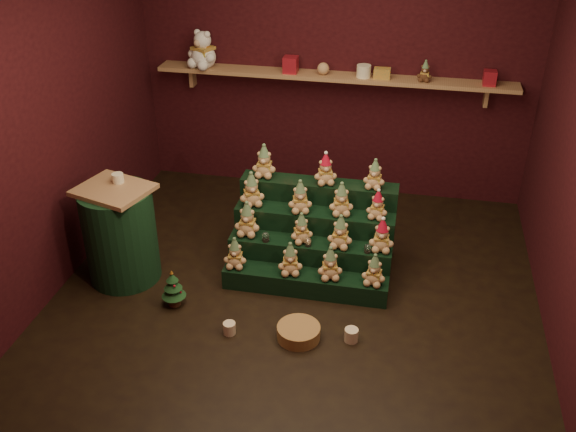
% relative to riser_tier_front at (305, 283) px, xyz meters
% --- Properties ---
extents(ground, '(4.00, 4.00, 0.00)m').
position_rel_riser_tier_front_xyz_m(ground, '(-0.07, -0.04, -0.09)').
color(ground, black).
rests_on(ground, ground).
extents(back_wall, '(4.00, 0.10, 2.80)m').
position_rel_riser_tier_front_xyz_m(back_wall, '(-0.07, 2.01, 1.31)').
color(back_wall, black).
rests_on(back_wall, ground).
extents(front_wall, '(4.00, 0.10, 2.80)m').
position_rel_riser_tier_front_xyz_m(front_wall, '(-0.07, -2.09, 1.31)').
color(front_wall, black).
rests_on(front_wall, ground).
extents(left_wall, '(0.10, 4.00, 2.80)m').
position_rel_riser_tier_front_xyz_m(left_wall, '(-2.12, -0.04, 1.31)').
color(left_wall, black).
rests_on(left_wall, ground).
extents(back_shelf, '(3.60, 0.26, 0.24)m').
position_rel_riser_tier_front_xyz_m(back_shelf, '(-0.07, 1.84, 1.20)').
color(back_shelf, '#A57B52').
rests_on(back_shelf, ground).
extents(riser_tier_front, '(1.40, 0.22, 0.18)m').
position_rel_riser_tier_front_xyz_m(riser_tier_front, '(0.00, 0.00, 0.00)').
color(riser_tier_front, black).
rests_on(riser_tier_front, ground).
extents(riser_tier_midfront, '(1.40, 0.22, 0.36)m').
position_rel_riser_tier_front_xyz_m(riser_tier_midfront, '(0.00, 0.22, 0.09)').
color(riser_tier_midfront, black).
rests_on(riser_tier_midfront, ground).
extents(riser_tier_midback, '(1.40, 0.22, 0.54)m').
position_rel_riser_tier_front_xyz_m(riser_tier_midback, '(0.00, 0.44, 0.18)').
color(riser_tier_midback, black).
rests_on(riser_tier_midback, ground).
extents(riser_tier_back, '(1.40, 0.22, 0.72)m').
position_rel_riser_tier_front_xyz_m(riser_tier_back, '(0.00, 0.66, 0.27)').
color(riser_tier_back, black).
rests_on(riser_tier_back, ground).
extents(teddy_0, '(0.21, 0.19, 0.27)m').
position_rel_riser_tier_front_xyz_m(teddy_0, '(-0.60, -0.01, 0.23)').
color(teddy_0, tan).
rests_on(teddy_0, riser_tier_front).
extents(teddy_1, '(0.24, 0.22, 0.29)m').
position_rel_riser_tier_front_xyz_m(teddy_1, '(-0.13, -0.01, 0.23)').
color(teddy_1, tan).
rests_on(teddy_1, riser_tier_front).
extents(teddy_2, '(0.24, 0.23, 0.29)m').
position_rel_riser_tier_front_xyz_m(teddy_2, '(0.21, -0.01, 0.23)').
color(teddy_2, tan).
rests_on(teddy_2, riser_tier_front).
extents(teddy_3, '(0.22, 0.21, 0.27)m').
position_rel_riser_tier_front_xyz_m(teddy_3, '(0.57, -0.02, 0.23)').
color(teddy_3, tan).
rests_on(teddy_3, riser_tier_front).
extents(teddy_4, '(0.22, 0.20, 0.31)m').
position_rel_riser_tier_front_xyz_m(teddy_4, '(-0.55, 0.24, 0.42)').
color(teddy_4, tan).
rests_on(teddy_4, riser_tier_midfront).
extents(teddy_5, '(0.25, 0.24, 0.27)m').
position_rel_riser_tier_front_xyz_m(teddy_5, '(-0.08, 0.22, 0.40)').
color(teddy_5, tan).
rests_on(teddy_5, riser_tier_midfront).
extents(teddy_6, '(0.22, 0.20, 0.29)m').
position_rel_riser_tier_front_xyz_m(teddy_6, '(0.26, 0.21, 0.42)').
color(teddy_6, tan).
rests_on(teddy_6, riser_tier_midfront).
extents(teddy_7, '(0.21, 0.19, 0.29)m').
position_rel_riser_tier_front_xyz_m(teddy_7, '(0.60, 0.22, 0.41)').
color(teddy_7, tan).
rests_on(teddy_7, riser_tier_midfront).
extents(teddy_8, '(0.28, 0.27, 0.31)m').
position_rel_riser_tier_front_xyz_m(teddy_8, '(-0.56, 0.45, 0.60)').
color(teddy_8, tan).
rests_on(teddy_8, riser_tier_midback).
extents(teddy_9, '(0.24, 0.23, 0.29)m').
position_rel_riser_tier_front_xyz_m(teddy_9, '(-0.13, 0.42, 0.59)').
color(teddy_9, tan).
rests_on(teddy_9, riser_tier_midback).
extents(teddy_10, '(0.24, 0.23, 0.29)m').
position_rel_riser_tier_front_xyz_m(teddy_10, '(0.23, 0.45, 0.59)').
color(teddy_10, tan).
rests_on(teddy_10, riser_tier_midback).
extents(teddy_11, '(0.21, 0.19, 0.25)m').
position_rel_riser_tier_front_xyz_m(teddy_11, '(0.54, 0.44, 0.58)').
color(teddy_11, tan).
rests_on(teddy_11, riser_tier_midback).
extents(teddy_12, '(0.22, 0.20, 0.30)m').
position_rel_riser_tier_front_xyz_m(teddy_12, '(-0.50, 0.67, 0.78)').
color(teddy_12, tan).
rests_on(teddy_12, riser_tier_back).
extents(teddy_13, '(0.24, 0.23, 0.28)m').
position_rel_riser_tier_front_xyz_m(teddy_13, '(0.05, 0.64, 0.77)').
color(teddy_13, tan).
rests_on(teddy_13, riser_tier_back).
extents(teddy_14, '(0.21, 0.19, 0.26)m').
position_rel_riser_tier_front_xyz_m(teddy_14, '(0.48, 0.64, 0.76)').
color(teddy_14, tan).
rests_on(teddy_14, riser_tier_back).
extents(snow_globe_a, '(0.06, 0.06, 0.09)m').
position_rel_riser_tier_front_xyz_m(snow_globe_a, '(-0.37, 0.16, 0.31)').
color(snow_globe_a, black).
rests_on(snow_globe_a, riser_tier_midfront).
extents(snow_globe_b, '(0.06, 0.06, 0.08)m').
position_rel_riser_tier_front_xyz_m(snow_globe_b, '(-0.01, 0.16, 0.31)').
color(snow_globe_b, black).
rests_on(snow_globe_b, riser_tier_midfront).
extents(snow_globe_c, '(0.06, 0.06, 0.08)m').
position_rel_riser_tier_front_xyz_m(snow_globe_c, '(0.50, 0.16, 0.31)').
color(snow_globe_c, black).
rests_on(snow_globe_c, riser_tier_midfront).
extents(side_table, '(0.68, 0.62, 0.88)m').
position_rel_riser_tier_front_xyz_m(side_table, '(-1.58, -0.09, 0.34)').
color(side_table, '#A57B52').
rests_on(side_table, ground).
extents(table_ornament, '(0.10, 0.10, 0.08)m').
position_rel_riser_tier_front_xyz_m(table_ornament, '(-1.58, 0.01, 0.83)').
color(table_ornament, beige).
rests_on(table_ornament, side_table).
extents(mini_christmas_tree, '(0.20, 0.20, 0.34)m').
position_rel_riser_tier_front_xyz_m(mini_christmas_tree, '(-1.02, -0.39, 0.08)').
color(mini_christmas_tree, '#412717').
rests_on(mini_christmas_tree, ground).
extents(mug_left, '(0.10, 0.10, 0.10)m').
position_rel_riser_tier_front_xyz_m(mug_left, '(-0.48, -0.65, -0.04)').
color(mug_left, beige).
rests_on(mug_left, ground).
extents(mug_right, '(0.11, 0.11, 0.11)m').
position_rel_riser_tier_front_xyz_m(mug_right, '(0.46, -0.54, -0.04)').
color(mug_right, beige).
rests_on(mug_right, ground).
extents(wicker_basket, '(0.34, 0.34, 0.10)m').
position_rel_riser_tier_front_xyz_m(wicker_basket, '(0.06, -0.59, -0.04)').
color(wicker_basket, '#AA8044').
rests_on(wicker_basket, ground).
extents(white_bear, '(0.44, 0.42, 0.48)m').
position_rel_riser_tier_front_xyz_m(white_bear, '(-1.40, 1.80, 1.47)').
color(white_bear, white).
rests_on(white_bear, back_shelf).
extents(brown_bear, '(0.15, 0.14, 0.20)m').
position_rel_riser_tier_front_xyz_m(brown_bear, '(0.82, 1.80, 1.33)').
color(brown_bear, '#4B2919').
rests_on(brown_bear, back_shelf).
extents(gift_tin_red_a, '(0.14, 0.14, 0.16)m').
position_rel_riser_tier_front_xyz_m(gift_tin_red_a, '(-0.49, 1.81, 1.31)').
color(gift_tin_red_a, '#A71927').
rests_on(gift_tin_red_a, back_shelf).
extents(gift_tin_cream, '(0.14, 0.14, 0.12)m').
position_rel_riser_tier_front_xyz_m(gift_tin_cream, '(0.24, 1.81, 1.29)').
color(gift_tin_cream, beige).
rests_on(gift_tin_cream, back_shelf).
extents(gift_tin_red_b, '(0.12, 0.12, 0.14)m').
position_rel_riser_tier_front_xyz_m(gift_tin_red_b, '(1.43, 1.81, 1.30)').
color(gift_tin_red_b, '#A71927').
rests_on(gift_tin_red_b, back_shelf).
extents(shelf_plush_ball, '(0.12, 0.12, 0.12)m').
position_rel_riser_tier_front_xyz_m(shelf_plush_ball, '(-0.16, 1.81, 1.29)').
color(shelf_plush_ball, tan).
rests_on(shelf_plush_ball, back_shelf).
extents(scarf_gift_box, '(0.16, 0.10, 0.10)m').
position_rel_riser_tier_front_xyz_m(scarf_gift_box, '(0.42, 1.81, 1.28)').
color(scarf_gift_box, orange).
rests_on(scarf_gift_box, back_shelf).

